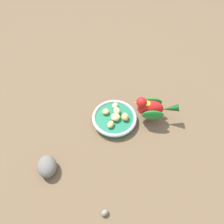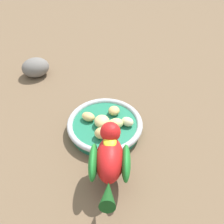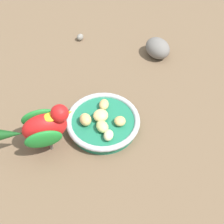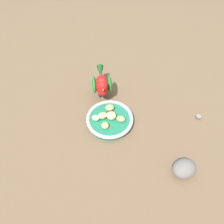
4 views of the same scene
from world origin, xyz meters
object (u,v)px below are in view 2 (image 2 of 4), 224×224
object	(u,v)px
apple_piece_5	(114,111)
feeding_bowl	(105,126)
apple_piece_0	(89,116)
apple_piece_2	(102,121)
apple_piece_1	(115,124)
apple_piece_3	(127,122)
rock_large	(35,67)
parrot	(110,159)
apple_piece_4	(102,133)

from	to	relation	value
apple_piece_5	feeding_bowl	bearing A→B (deg)	-11.73
apple_piece_0	apple_piece_2	bearing A→B (deg)	75.33
feeding_bowl	apple_piece_1	xyz separation A→B (m)	(0.00, 0.03, 0.02)
apple_piece_3	rock_large	size ratio (longest dim) A/B	0.37
apple_piece_2	apple_piece_5	size ratio (longest dim) A/B	1.33
apple_piece_1	apple_piece_3	bearing A→B (deg)	127.01
feeding_bowl	apple_piece_5	world-z (taller)	apple_piece_5
feeding_bowl	apple_piece_5	size ratio (longest dim) A/B	6.50
apple_piece_0	parrot	bearing A→B (deg)	37.68
apple_piece_2	rock_large	bearing A→B (deg)	-119.20
apple_piece_5	apple_piece_1	bearing A→B (deg)	23.84
apple_piece_1	apple_piece_5	size ratio (longest dim) A/B	1.27
apple_piece_0	parrot	xyz separation A→B (m)	(0.14, 0.11, 0.04)
feeding_bowl	apple_piece_2	world-z (taller)	apple_piece_2
apple_piece_5	rock_large	bearing A→B (deg)	-110.15
apple_piece_3	parrot	xyz separation A→B (m)	(0.15, 0.01, 0.04)
feeding_bowl	apple_piece_2	distance (m)	0.02
apple_piece_5	rock_large	world-z (taller)	rock_large
apple_piece_3	apple_piece_1	bearing A→B (deg)	-52.99
feeding_bowl	parrot	size ratio (longest dim) A/B	1.03
apple_piece_2	parrot	bearing A→B (deg)	27.93
apple_piece_0	feeding_bowl	bearing A→B (deg)	86.23
apple_piece_3	parrot	size ratio (longest dim) A/B	0.17
apple_piece_1	rock_large	distance (m)	0.34
apple_piece_0	apple_piece_5	xyz separation A→B (m)	(-0.04, 0.05, -0.00)
apple_piece_2	parrot	xyz separation A→B (m)	(0.13, 0.07, 0.04)
apple_piece_3	apple_piece_4	distance (m)	0.07
apple_piece_2	apple_piece_3	distance (m)	0.06
apple_piece_0	apple_piece_5	bearing A→B (deg)	126.08
parrot	apple_piece_1	bearing A→B (deg)	-3.61
apple_piece_1	rock_large	size ratio (longest dim) A/B	0.45
parrot	feeding_bowl	bearing A→B (deg)	6.65
apple_piece_1	apple_piece_5	xyz separation A→B (m)	(-0.04, -0.02, -0.00)
apple_piece_1	parrot	size ratio (longest dim) A/B	0.20
feeding_bowl	apple_piece_2	xyz separation A→B (m)	(0.01, -0.01, 0.02)
apple_piece_5	parrot	bearing A→B (deg)	17.02
apple_piece_2	apple_piece_5	xyz separation A→B (m)	(-0.05, 0.01, -0.00)
apple_piece_0	apple_piece_5	world-z (taller)	same
apple_piece_1	apple_piece_5	distance (m)	0.05
apple_piece_3	apple_piece_4	xyz separation A→B (m)	(0.06, -0.04, 0.00)
apple_piece_3	rock_large	world-z (taller)	rock_large
parrot	rock_large	bearing A→B (deg)	32.51
parrot	rock_large	size ratio (longest dim) A/B	2.20
apple_piece_1	apple_piece_2	world-z (taller)	apple_piece_2
apple_piece_3	apple_piece_4	world-z (taller)	apple_piece_4
feeding_bowl	apple_piece_4	bearing A→B (deg)	12.09
parrot	apple_piece_0	bearing A→B (deg)	19.49
apple_piece_1	apple_piece_0	bearing A→B (deg)	-95.03
apple_piece_2	apple_piece_4	distance (m)	0.04
apple_piece_3	apple_piece_0	bearing A→B (deg)	-82.84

